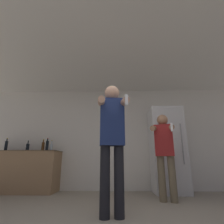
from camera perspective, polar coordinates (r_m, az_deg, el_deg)
The scene contains 11 objects.
wall_back at distance 4.55m, azimuth 1.20°, elevation -8.28°, with size 7.00×0.06×2.55m.
ceiling_slab at distance 3.59m, azimuth 0.90°, elevation 16.14°, with size 7.00×3.39×0.05m.
refrigerator at distance 4.32m, azimuth 17.59°, elevation -11.45°, with size 0.72×0.69×1.90m.
counter at distance 4.70m, azimuth -26.85°, elevation -16.88°, with size 1.57×0.62×0.92m.
bottle_dark_rum at distance 4.64m, azimuth -21.62°, elevation -10.36°, with size 0.07×0.07×0.29m.
bottle_clear_vodka at distance 4.56m, azimuth -19.22°, elevation -10.81°, with size 0.07×0.07×0.26m.
bottle_amber_bourbon at distance 4.80m, azimuth -25.85°, elevation -10.28°, with size 0.08×0.08×0.26m.
bottle_short_whiskey at distance 4.61m, azimuth -20.43°, elevation -10.22°, with size 0.07×0.07×0.32m.
bottle_brown_liquor at distance 5.07m, azimuth -31.29°, elevation -9.39°, with size 0.07×0.07×0.32m.
person_woman_foreground at distance 2.41m, azimuth 0.03°, elevation -7.70°, with size 0.44×0.46×1.75m.
person_man_side at distance 3.42m, azimuth 16.80°, elevation -11.37°, with size 0.51×0.60×1.55m.
Camera 1 is at (0.03, -1.61, 0.67)m, focal length 28.00 mm.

